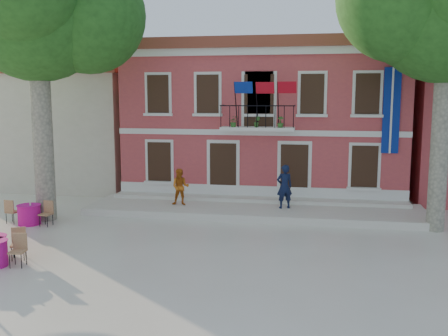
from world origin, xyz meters
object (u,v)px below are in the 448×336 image
plane_tree_west (36,9)px  pedestrian_orange (180,187)px  cafe_table_3 (29,214)px  pedestrian_navy (284,187)px

plane_tree_west → pedestrian_orange: bearing=24.3°
plane_tree_west → cafe_table_3: bearing=-105.8°
plane_tree_west → cafe_table_3: (-0.24, -0.86, -7.74)m
plane_tree_west → pedestrian_navy: (9.33, 2.39, -6.95)m
pedestrian_navy → pedestrian_orange: pedestrian_navy is taller
plane_tree_west → pedestrian_navy: size_ratio=6.09×
plane_tree_west → pedestrian_navy: 11.88m
pedestrian_navy → pedestrian_orange: size_ratio=1.17×
pedestrian_orange → cafe_table_3: pedestrian_orange is taller
cafe_table_3 → plane_tree_west: bearing=74.2°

